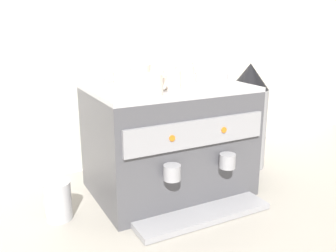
# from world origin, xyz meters

# --- Properties ---
(ground_plane) EXTENTS (4.00, 4.00, 0.00)m
(ground_plane) POSITION_xyz_m (0.00, 0.00, 0.00)
(ground_plane) COLOR #9E998E
(tiled_backsplash_wall) EXTENTS (2.80, 0.03, 1.03)m
(tiled_backsplash_wall) POSITION_xyz_m (0.00, 0.35, 0.52)
(tiled_backsplash_wall) COLOR silver
(tiled_backsplash_wall) RESTS_ON ground_plane
(espresso_machine) EXTENTS (0.57, 0.52, 0.42)m
(espresso_machine) POSITION_xyz_m (0.00, -0.00, 0.21)
(espresso_machine) COLOR #4C4C51
(espresso_machine) RESTS_ON ground_plane
(ceramic_cup_0) EXTENTS (0.10, 0.08, 0.07)m
(ceramic_cup_0) POSITION_xyz_m (0.06, -0.02, 0.45)
(ceramic_cup_0) COLOR beige
(ceramic_cup_0) RESTS_ON espresso_machine
(ceramic_cup_1) EXTENTS (0.10, 0.07, 0.07)m
(ceramic_cup_1) POSITION_xyz_m (0.13, 0.10, 0.45)
(ceramic_cup_1) COLOR beige
(ceramic_cup_1) RESTS_ON espresso_machine
(ceramic_cup_2) EXTENTS (0.07, 0.11, 0.08)m
(ceramic_cup_2) POSITION_xyz_m (-0.11, 0.00, 0.46)
(ceramic_cup_2) COLOR beige
(ceramic_cup_2) RESTS_ON espresso_machine
(ceramic_cup_3) EXTENTS (0.11, 0.07, 0.06)m
(ceramic_cup_3) POSITION_xyz_m (-0.13, 0.11, 0.45)
(ceramic_cup_3) COLOR beige
(ceramic_cup_3) RESTS_ON espresso_machine
(ceramic_cup_4) EXTENTS (0.10, 0.07, 0.07)m
(ceramic_cup_4) POSITION_xyz_m (-0.03, -0.08, 0.45)
(ceramic_cup_4) COLOR beige
(ceramic_cup_4) RESTS_ON espresso_machine
(ceramic_cup_5) EXTENTS (0.09, 0.06, 0.07)m
(ceramic_cup_5) POSITION_xyz_m (-0.12, -0.14, 0.45)
(ceramic_cup_5) COLOR beige
(ceramic_cup_5) RESTS_ON espresso_machine
(ceramic_bowl_0) EXTENTS (0.12, 0.12, 0.03)m
(ceramic_bowl_0) POSITION_xyz_m (0.02, 0.09, 0.43)
(ceramic_bowl_0) COLOR white
(ceramic_bowl_0) RESTS_ON espresso_machine
(ceramic_bowl_1) EXTENTS (0.12, 0.12, 0.04)m
(ceramic_bowl_1) POSITION_xyz_m (0.18, -0.02, 0.43)
(ceramic_bowl_1) COLOR white
(ceramic_bowl_1) RESTS_ON espresso_machine
(coffee_grinder) EXTENTS (0.17, 0.17, 0.47)m
(coffee_grinder) POSITION_xyz_m (0.43, 0.06, 0.23)
(coffee_grinder) COLOR #939399
(coffee_grinder) RESTS_ON ground_plane
(milk_pitcher) EXTENTS (0.09, 0.09, 0.13)m
(milk_pitcher) POSITION_xyz_m (-0.43, -0.03, 0.07)
(milk_pitcher) COLOR #B7B7BC
(milk_pitcher) RESTS_ON ground_plane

